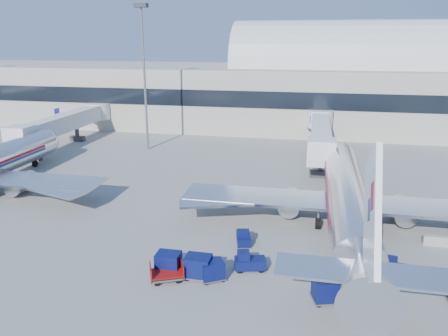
% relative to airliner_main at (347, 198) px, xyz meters
% --- Properties ---
extents(ground, '(260.00, 260.00, 0.00)m').
position_rel_airliner_main_xyz_m(ground, '(-10.00, -4.51, -2.93)').
color(ground, gray).
rests_on(ground, ground).
extents(terminal, '(170.00, 28.15, 21.00)m').
position_rel_airliner_main_xyz_m(terminal, '(-23.60, 51.46, 4.60)').
color(terminal, '#B2AA9E').
rests_on(terminal, ground).
extents(airliner_main, '(32.00, 37.26, 12.07)m').
position_rel_airliner_main_xyz_m(airliner_main, '(0.00, 0.00, 0.00)').
color(airliner_main, silver).
rests_on(airliner_main, ground).
extents(jetbridge_near, '(4.40, 27.50, 6.25)m').
position_rel_airliner_main_xyz_m(jetbridge_near, '(-2.40, 26.30, 1.00)').
color(jetbridge_near, silver).
rests_on(jetbridge_near, ground).
extents(jetbridge_mid, '(4.40, 27.50, 6.25)m').
position_rel_airliner_main_xyz_m(jetbridge_mid, '(-44.40, 26.30, 1.00)').
color(jetbridge_mid, silver).
rests_on(jetbridge_mid, ground).
extents(mast_west, '(2.00, 1.20, 22.60)m').
position_rel_airliner_main_xyz_m(mast_west, '(-30.00, 25.49, 11.87)').
color(mast_west, slate).
rests_on(mast_west, ground).
extents(barrier_near, '(3.00, 0.55, 0.90)m').
position_rel_airliner_main_xyz_m(barrier_near, '(8.00, -2.51, -2.48)').
color(barrier_near, '#9E9E96').
rests_on(barrier_near, ground).
extents(tug_lead, '(2.63, 1.77, 1.57)m').
position_rel_airliner_main_xyz_m(tug_lead, '(-7.94, -9.99, -2.21)').
color(tug_lead, '#090F45').
rests_on(tug_lead, ground).
extents(tug_right, '(2.49, 1.55, 1.51)m').
position_rel_airliner_main_xyz_m(tug_right, '(3.21, -8.76, -2.24)').
color(tug_right, '#090F45').
rests_on(tug_right, ground).
extents(tug_left, '(1.62, 2.47, 1.48)m').
position_rel_airliner_main_xyz_m(tug_left, '(-9.09, -5.65, -2.25)').
color(tug_left, '#090F45').
rests_on(tug_left, ground).
extents(cart_train_a, '(2.19, 2.05, 1.55)m').
position_rel_airliner_main_xyz_m(cart_train_a, '(-10.39, -12.06, -2.10)').
color(cart_train_a, '#090F45').
rests_on(cart_train_a, ground).
extents(cart_train_b, '(2.07, 1.59, 1.80)m').
position_rel_airliner_main_xyz_m(cart_train_b, '(-11.51, -11.98, -1.96)').
color(cart_train_b, '#090F45').
rests_on(cart_train_b, ground).
extents(cart_train_c, '(1.93, 1.47, 1.70)m').
position_rel_airliner_main_xyz_m(cart_train_c, '(-13.94, -11.75, -2.02)').
color(cart_train_c, '#090F45').
rests_on(cart_train_c, ground).
extents(cart_solo_near, '(2.35, 2.04, 1.76)m').
position_rel_airliner_main_xyz_m(cart_solo_near, '(-2.01, -13.22, -1.99)').
color(cart_solo_near, '#090F45').
rests_on(cart_solo_near, ground).
extents(cart_open_red, '(2.96, 2.60, 0.66)m').
position_rel_airliner_main_xyz_m(cart_open_red, '(-13.73, -12.75, -2.45)').
color(cart_open_red, slate).
rests_on(cart_open_red, ground).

